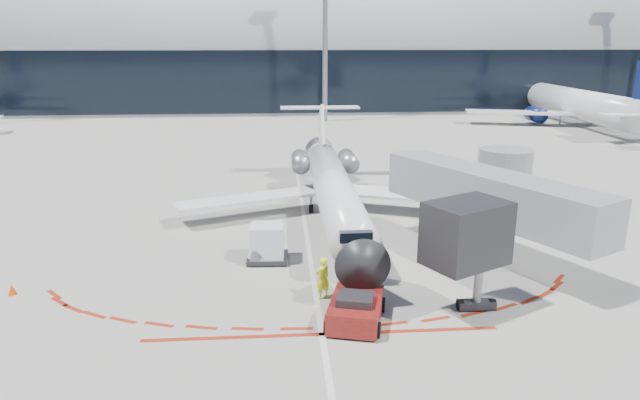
{
  "coord_description": "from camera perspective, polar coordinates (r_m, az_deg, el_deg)",
  "views": [
    {
      "loc": [
        -1.55,
        -31.47,
        11.19
      ],
      "look_at": [
        0.68,
        -1.3,
        2.57
      ],
      "focal_mm": 32.0,
      "sensor_mm": 36.0,
      "label": 1
    }
  ],
  "objects": [
    {
      "name": "ground",
      "position": [
        33.44,
        -1.32,
        -3.65
      ],
      "size": [
        260.0,
        260.0,
        0.0
      ],
      "primitive_type": "plane",
      "color": "gray",
      "rests_on": "ground"
    },
    {
      "name": "jet_bridge",
      "position": [
        31.71,
        16.9,
        0.25
      ],
      "size": [
        10.03,
        15.2,
        4.9
      ],
      "color": "gray",
      "rests_on": "ground"
    },
    {
      "name": "apron_stop_bar",
      "position": [
        22.94,
        0.2,
        -13.27
      ],
      "size": [
        14.0,
        0.25,
        0.01
      ],
      "primitive_type": "cube",
      "color": "maroon",
      "rests_on": "ground"
    },
    {
      "name": "apron_centerline",
      "position": [
        35.32,
        -1.49,
        -2.55
      ],
      "size": [
        0.25,
        40.0,
        0.01
      ],
      "primitive_type": "cube",
      "color": "silver",
      "rests_on": "ground"
    },
    {
      "name": "regional_jet",
      "position": [
        36.34,
        1.28,
        1.42
      ],
      "size": [
        20.35,
        25.1,
        6.29
      ],
      "color": "white",
      "rests_on": "ground"
    },
    {
      "name": "uld_container",
      "position": [
        29.61,
        -5.29,
        -4.35
      ],
      "size": [
        2.16,
        1.86,
        1.97
      ],
      "rotation": [
        0.0,
        0.0,
        -0.04
      ],
      "color": "black",
      "rests_on": "ground"
    },
    {
      "name": "safety_cone_right",
      "position": [
        25.6,
        5.5,
        -9.43
      ],
      "size": [
        0.38,
        0.38,
        0.53
      ],
      "primitive_type": "cone",
      "color": "#E63504",
      "rests_on": "ground"
    },
    {
      "name": "safety_cone_left",
      "position": [
        29.5,
        -28.43,
        -7.87
      ],
      "size": [
        0.38,
        0.38,
        0.52
      ],
      "primitive_type": "cone",
      "color": "#E63504",
      "rests_on": "ground"
    },
    {
      "name": "terminal_building",
      "position": [
        96.49,
        -3.4,
        14.3
      ],
      "size": [
        150.0,
        24.15,
        24.0
      ],
      "color": "#949699",
      "rests_on": "ground"
    },
    {
      "name": "light_mast_centre",
      "position": [
        79.75,
        0.52,
        16.85
      ],
      "size": [
        0.7,
        0.7,
        25.0
      ],
      "primitive_type": "cylinder",
      "color": "gray",
      "rests_on": "ground"
    },
    {
      "name": "ramp_worker",
      "position": [
        25.42,
        0.27,
        -7.78
      ],
      "size": [
        0.85,
        0.78,
        1.95
      ],
      "primitive_type": "imported",
      "rotation": [
        0.0,
        0.0,
        3.72
      ],
      "color": "#E3FC1A",
      "rests_on": "ground"
    },
    {
      "name": "pushback_tug",
      "position": [
        23.6,
        3.6,
        -10.82
      ],
      "size": [
        2.84,
        5.21,
        1.33
      ],
      "rotation": [
        0.0,
        0.0,
        -0.26
      ],
      "color": "#610D0E",
      "rests_on": "ground"
    },
    {
      "name": "bg_airliner_1",
      "position": [
        84.05,
        24.28,
        10.66
      ],
      "size": [
        33.95,
        35.95,
        10.98
      ],
      "primitive_type": null,
      "color": "white",
      "rests_on": "ground"
    }
  ]
}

